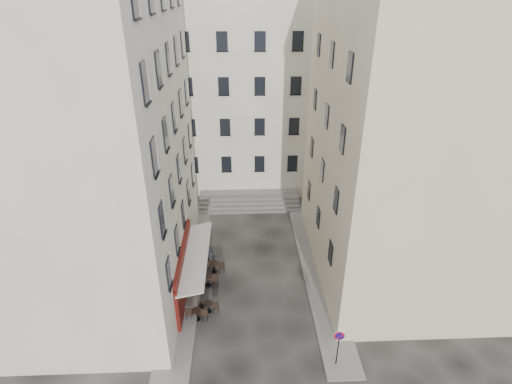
{
  "coord_description": "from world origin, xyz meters",
  "views": [
    {
      "loc": [
        -0.66,
        -19.37,
        17.85
      ],
      "look_at": [
        0.28,
        4.0,
        5.77
      ],
      "focal_mm": 28.0,
      "sensor_mm": 36.0,
      "label": 1
    }
  ],
  "objects_px": {
    "bistro_table_a": "(197,313)",
    "bistro_table_b": "(209,306)",
    "pedestrian": "(210,258)",
    "no_parking_sign": "(339,342)"
  },
  "relations": [
    {
      "from": "bistro_table_a",
      "to": "bistro_table_b",
      "type": "bearing_deg",
      "value": 43.03
    },
    {
      "from": "bistro_table_a",
      "to": "bistro_table_b",
      "type": "xyz_separation_m",
      "value": [
        0.66,
        0.61,
        -0.02
      ]
    },
    {
      "from": "bistro_table_b",
      "to": "pedestrian",
      "type": "distance_m",
      "value": 4.26
    },
    {
      "from": "pedestrian",
      "to": "bistro_table_b",
      "type": "bearing_deg",
      "value": 78.14
    },
    {
      "from": "no_parking_sign",
      "to": "bistro_table_b",
      "type": "height_order",
      "value": "no_parking_sign"
    },
    {
      "from": "bistro_table_a",
      "to": "pedestrian",
      "type": "bearing_deg",
      "value": 83.86
    },
    {
      "from": "no_parking_sign",
      "to": "pedestrian",
      "type": "xyz_separation_m",
      "value": [
        -7.09,
        8.42,
        -0.81
      ]
    },
    {
      "from": "bistro_table_a",
      "to": "bistro_table_b",
      "type": "height_order",
      "value": "bistro_table_a"
    },
    {
      "from": "no_parking_sign",
      "to": "pedestrian",
      "type": "distance_m",
      "value": 11.04
    },
    {
      "from": "pedestrian",
      "to": "bistro_table_a",
      "type": "bearing_deg",
      "value": 70.14
    }
  ]
}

